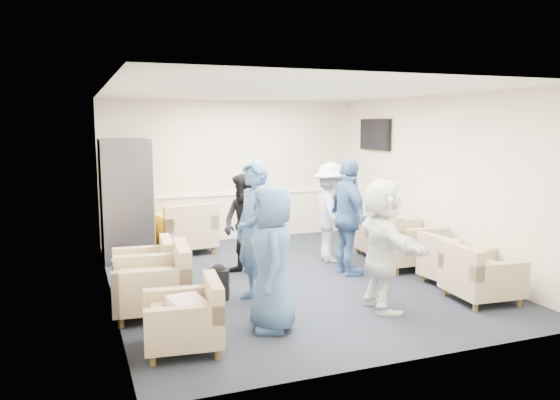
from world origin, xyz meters
name	(u,v)px	position (x,y,z in m)	size (l,w,h in m)	color
floor	(290,279)	(0.00, 0.00, 0.00)	(6.00, 6.00, 0.00)	black
ceiling	(291,91)	(0.00, 0.00, 2.70)	(6.00, 6.00, 0.00)	silver
back_wall	(233,171)	(0.00, 3.00, 1.35)	(5.00, 0.02, 2.70)	beige
front_wall	(412,222)	(0.00, -3.00, 1.35)	(5.00, 0.02, 2.70)	beige
left_wall	(108,195)	(-2.50, 0.00, 1.35)	(0.02, 6.00, 2.70)	beige
right_wall	(436,181)	(2.50, 0.00, 1.35)	(0.02, 6.00, 2.70)	beige
chair_rail	(233,194)	(0.00, 2.98, 0.90)	(4.98, 0.04, 0.06)	white
tv	(375,135)	(2.44, 1.80, 2.05)	(0.10, 1.00, 0.58)	black
armchair_left_near	(188,320)	(-1.90, -1.97, 0.30)	(0.83, 0.83, 0.60)	tan
armchair_left_mid	(157,285)	(-2.03, -0.82, 0.35)	(0.97, 0.97, 0.70)	tan
armchair_left_far	(147,270)	(-2.04, 0.07, 0.31)	(0.83, 0.83, 0.62)	tan
armchair_right_near	(478,277)	(1.86, -1.80, 0.32)	(0.84, 0.84, 0.63)	tan
armchair_right_midnear	(453,264)	(2.02, -1.10, 0.31)	(0.84, 0.84, 0.61)	tan
armchair_right_midfar	(403,244)	(1.90, -0.03, 0.38)	(1.00, 1.00, 0.75)	tan
armchair_right_far	(380,238)	(1.96, 0.74, 0.31)	(0.81, 0.81, 0.63)	tan
armchair_corner	(186,231)	(-1.10, 2.17, 0.38)	(1.06, 1.06, 0.76)	tan
vending_machine	(126,199)	(-2.09, 2.13, 1.00)	(0.81, 0.95, 2.00)	#4C4B52
backpack	(218,281)	(-1.21, -0.52, 0.24)	(0.32, 0.28, 0.47)	black
pillow	(187,305)	(-1.90, -1.96, 0.46)	(0.43, 0.32, 0.12)	silver
person_front_left	(272,258)	(-0.92, -1.76, 0.80)	(0.78, 0.51, 1.60)	#3C5E92
person_mid_left	(254,232)	(-0.82, -0.80, 0.90)	(0.66, 0.43, 1.80)	#3C5E92
person_back_left	(245,226)	(-0.57, 0.35, 0.77)	(0.75, 0.58, 1.53)	black
person_back_right	(331,212)	(1.02, 0.74, 0.81)	(1.05, 0.60, 1.63)	white
person_mid_right	(348,217)	(0.90, -0.08, 0.87)	(1.02, 0.42, 1.74)	#3C5E92
person_front_right	(383,245)	(0.55, -1.63, 0.81)	(1.50, 0.48, 1.61)	white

